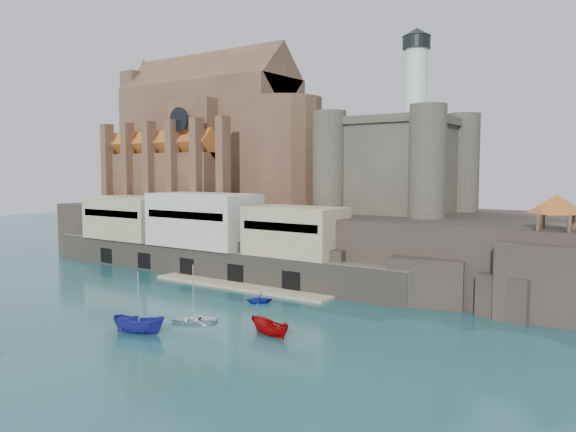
# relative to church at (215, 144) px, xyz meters

# --- Properties ---
(ground) EXTENTS (300.00, 300.00, 0.00)m
(ground) POSITION_rel_church_xyz_m (24.13, -41.85, -22.13)
(ground) COLOR #17464D
(ground) RESTS_ON ground
(promontory) EXTENTS (100.00, 36.00, 10.00)m
(promontory) POSITION_rel_church_xyz_m (23.94, -2.48, -17.20)
(promontory) COLOR black
(promontory) RESTS_ON ground
(quay) EXTENTS (70.00, 12.00, 13.05)m
(quay) POSITION_rel_church_xyz_m (13.94, -18.78, -16.06)
(quay) COLOR #655D51
(quay) RESTS_ON ground
(church) EXTENTS (47.00, 25.93, 30.51)m
(church) POSITION_rel_church_xyz_m (0.00, 0.00, 0.00)
(church) COLOR brown
(church) RESTS_ON promontory
(castle_keep) EXTENTS (21.20, 21.20, 29.30)m
(castle_keep) POSITION_rel_church_xyz_m (40.21, -0.78, -3.81)
(castle_keep) COLOR #413E33
(castle_keep) RESTS_ON promontory
(rock_outcrop) EXTENTS (14.50, 10.50, 8.70)m
(rock_outcrop) POSITION_rel_church_xyz_m (66.13, -16.01, -18.11)
(rock_outcrop) COLOR black
(rock_outcrop) RESTS_ON ground
(pavilion) EXTENTS (6.40, 6.40, 5.40)m
(pavilion) POSITION_rel_church_xyz_m (66.13, -15.85, -9.40)
(pavilion) COLOR brown
(pavilion) RESTS_ON rock_outcrop
(boat_2) EXTENTS (2.85, 2.81, 5.86)m
(boat_2) POSITION_rel_church_xyz_m (32.14, -47.27, -22.13)
(boat_2) COLOR navy
(boat_2) RESTS_ON ground
(boat_5) EXTENTS (2.29, 2.25, 5.12)m
(boat_5) POSITION_rel_church_xyz_m (43.65, -40.17, -22.13)
(boat_5) COLOR #920306
(boat_5) RESTS_ON ground
(boat_6) EXTENTS (3.01, 3.63, 5.17)m
(boat_6) POSITION_rel_church_xyz_m (33.75, -40.93, -22.13)
(boat_6) COLOR white
(boat_6) RESTS_ON ground
(boat_7) EXTENTS (3.18, 3.26, 3.28)m
(boat_7) POSITION_rel_church_xyz_m (34.41, -29.88, -22.13)
(boat_7) COLOR #122099
(boat_7) RESTS_ON ground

